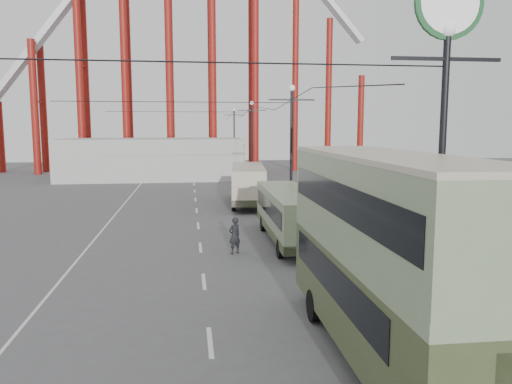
{
  "coord_description": "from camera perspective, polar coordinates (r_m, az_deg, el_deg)",
  "views": [
    {
      "loc": [
        -1.55,
        -16.35,
        6.43
      ],
      "look_at": [
        1.97,
        9.67,
        3.0
      ],
      "focal_mm": 35.0,
      "sensor_mm": 36.0,
      "label": 1
    }
  ],
  "objects": [
    {
      "name": "road_markings",
      "position": [
        36.62,
        -6.52,
        -2.71
      ],
      "size": [
        12.52,
        120.0,
        0.01
      ],
      "color": "silver",
      "rests_on": "ground"
    },
    {
      "name": "roller_coaster",
      "position": [
        75.08,
        -8.77,
        20.04
      ],
      "size": [
        52.95,
        5.0,
        55.48
      ],
      "color": "maroon",
      "rests_on": "ground"
    },
    {
      "name": "single_decker_cream",
      "position": [
        41.56,
        -0.92,
        1.05
      ],
      "size": [
        3.64,
        10.52,
        3.21
      ],
      "rotation": [
        0.0,
        0.0,
        -0.1
      ],
      "color": "#B8AF94",
      "rests_on": "ground"
    },
    {
      "name": "ground",
      "position": [
        17.63,
        -2.21,
        -13.94
      ],
      "size": [
        160.0,
        160.0,
        0.0
      ],
      "primitive_type": "plane",
      "color": "#4F4F52",
      "rests_on": "ground"
    },
    {
      "name": "single_decker_green",
      "position": [
        28.02,
        3.77,
        -2.42
      ],
      "size": [
        2.56,
        10.31,
        2.9
      ],
      "rotation": [
        0.0,
        0.0,
        -0.02
      ],
      "color": "gray",
      "rests_on": "ground"
    },
    {
      "name": "lamp_post_mid",
      "position": [
        35.13,
        4.05,
        4.56
      ],
      "size": [
        3.2,
        0.44,
        9.32
      ],
      "color": "black",
      "rests_on": "ground"
    },
    {
      "name": "fairground_shed",
      "position": [
        63.63,
        -11.73,
        3.74
      ],
      "size": [
        22.0,
        10.0,
        5.0
      ],
      "primitive_type": "cube",
      "color": "#ADACA7",
      "rests_on": "ground"
    },
    {
      "name": "lamp_post_distant",
      "position": [
        78.69,
        -2.51,
        6.16
      ],
      "size": [
        3.2,
        0.44,
        9.32
      ],
      "color": "black",
      "rests_on": "ground"
    },
    {
      "name": "lamp_post_near",
      "position": [
        15.21,
        20.86,
        12.37
      ],
      "size": [
        3.2,
        0.44,
        10.8
      ],
      "color": "black",
      "rests_on": "ground"
    },
    {
      "name": "double_decker_bus",
      "position": [
        13.94,
        14.55,
        -6.15
      ],
      "size": [
        2.84,
        10.7,
        5.73
      ],
      "rotation": [
        0.0,
        0.0,
        -0.01
      ],
      "color": "#3A4324",
      "rests_on": "ground"
    },
    {
      "name": "pedestrian",
      "position": [
        25.48,
        -2.46,
        -4.99
      ],
      "size": [
        0.83,
        0.75,
        1.89
      ],
      "primitive_type": "imported",
      "rotation": [
        0.0,
        0.0,
        3.69
      ],
      "color": "black",
      "rests_on": "ground"
    },
    {
      "name": "lamp_post_far",
      "position": [
        56.83,
        -0.48,
        5.67
      ],
      "size": [
        3.2,
        0.44,
        9.32
      ],
      "color": "black",
      "rests_on": "ground"
    }
  ]
}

